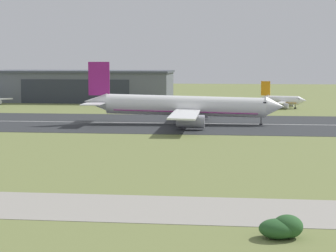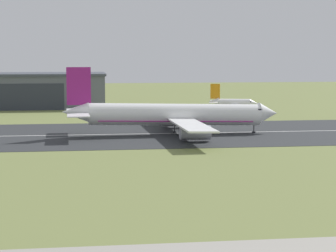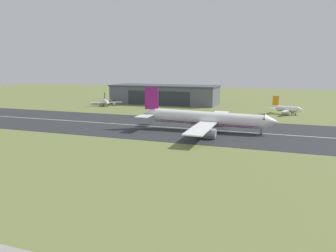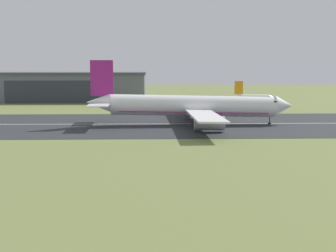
% 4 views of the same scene
% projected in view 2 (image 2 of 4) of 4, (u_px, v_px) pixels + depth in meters
% --- Properties ---
extents(ground_plane, '(669.76, 669.76, 0.00)m').
position_uv_depth(ground_plane, '(164.00, 184.00, 101.95)').
color(ground_plane, olive).
extents(runway_strip, '(429.76, 52.45, 0.06)m').
position_uv_depth(runway_strip, '(132.00, 134.00, 163.84)').
color(runway_strip, '#2B2D30').
rests_on(runway_strip, ground_plane).
extents(runway_centreline, '(386.78, 0.70, 0.01)m').
position_uv_depth(runway_centreline, '(132.00, 134.00, 163.83)').
color(runway_centreline, silver).
rests_on(runway_centreline, runway_strip).
extents(hangar_building, '(73.40, 24.87, 12.76)m').
position_uv_depth(hangar_building, '(5.00, 91.00, 240.17)').
color(hangar_building, slate).
rests_on(hangar_building, ground_plane).
extents(airplane_landing, '(54.38, 58.78, 16.87)m').
position_uv_depth(airplane_landing, '(174.00, 115.00, 162.25)').
color(airplane_landing, white).
rests_on(airplane_landing, ground_plane).
extents(airplane_parked_east, '(17.89, 19.56, 9.58)m').
position_uv_depth(airplane_parked_east, '(233.00, 104.00, 225.62)').
color(airplane_parked_east, white).
rests_on(airplane_parked_east, ground_plane).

